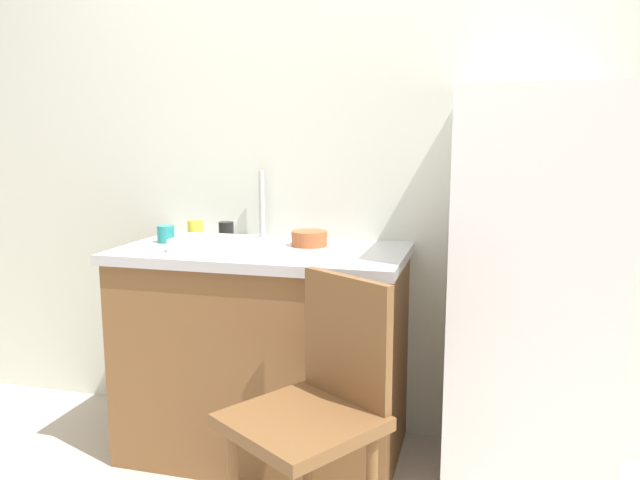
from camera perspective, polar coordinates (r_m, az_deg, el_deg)
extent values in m
cube|color=silver|center=(2.75, 0.50, 10.17)|extent=(4.80, 0.10, 2.69)
cube|color=brown|center=(2.62, -5.09, -10.56)|extent=(1.11, 0.60, 0.83)
cube|color=#B7B7BC|center=(2.50, -5.24, -1.15)|extent=(1.15, 0.64, 0.04)
cylinder|color=#B7B7BC|center=(2.75, -5.39, 3.30)|extent=(0.02, 0.02, 0.29)
cube|color=white|center=(2.40, 18.82, -4.82)|extent=(0.57, 0.57, 1.48)
cylinder|color=brown|center=(2.23, -1.22, -19.69)|extent=(0.04, 0.04, 0.45)
cube|color=brown|center=(1.93, -1.69, -16.41)|extent=(0.55, 0.55, 0.04)
cube|color=brown|center=(1.96, 2.43, -9.01)|extent=(0.32, 0.22, 0.40)
cube|color=white|center=(2.48, -9.99, -0.31)|extent=(0.28, 0.20, 0.05)
cylinder|color=#B25B33|center=(2.53, -0.98, 0.15)|extent=(0.15, 0.15, 0.06)
cylinder|color=black|center=(2.71, -8.64, 0.84)|extent=(0.06, 0.06, 0.08)
cylinder|color=yellow|center=(2.67, -11.40, 0.80)|extent=(0.07, 0.07, 0.09)
cylinder|color=teal|center=(2.69, -14.02, 0.54)|extent=(0.07, 0.07, 0.07)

